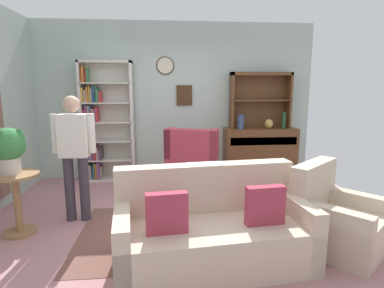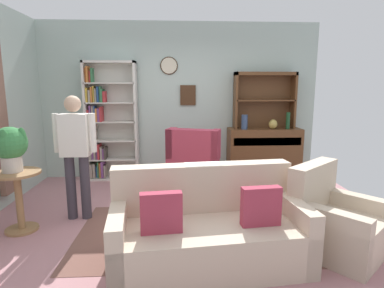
# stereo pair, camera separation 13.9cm
# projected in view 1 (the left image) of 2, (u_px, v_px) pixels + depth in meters

# --- Properties ---
(ground_plane) EXTENTS (5.40, 4.60, 0.02)m
(ground_plane) POSITION_uv_depth(u_px,v_px,m) (186.00, 222.00, 3.95)
(ground_plane) COLOR #B27A7F
(wall_back) EXTENTS (5.00, 0.09, 2.80)m
(wall_back) POSITION_uv_depth(u_px,v_px,m) (177.00, 101.00, 5.78)
(wall_back) COLOR #ADC1B7
(wall_back) RESTS_ON ground_plane
(area_rug) EXTENTS (2.86, 1.65, 0.01)m
(area_rug) POSITION_uv_depth(u_px,v_px,m) (204.00, 231.00, 3.67)
(area_rug) COLOR brown
(area_rug) RESTS_ON ground_plane
(bookshelf) EXTENTS (0.90, 0.30, 2.10)m
(bookshelf) POSITION_uv_depth(u_px,v_px,m) (103.00, 125.00, 5.55)
(bookshelf) COLOR silver
(bookshelf) RESTS_ON ground_plane
(sideboard) EXTENTS (1.30, 0.45, 0.92)m
(sideboard) POSITION_uv_depth(u_px,v_px,m) (260.00, 150.00, 5.81)
(sideboard) COLOR brown
(sideboard) RESTS_ON ground_plane
(sideboard_hutch) EXTENTS (1.10, 0.26, 1.00)m
(sideboard_hutch) POSITION_uv_depth(u_px,v_px,m) (260.00, 92.00, 5.73)
(sideboard_hutch) COLOR brown
(sideboard_hutch) RESTS_ON sideboard
(vase_tall) EXTENTS (0.11, 0.11, 0.26)m
(vase_tall) POSITION_uv_depth(u_px,v_px,m) (241.00, 122.00, 5.60)
(vase_tall) COLOR #33476B
(vase_tall) RESTS_ON sideboard
(vase_round) EXTENTS (0.15, 0.15, 0.17)m
(vase_round) POSITION_uv_depth(u_px,v_px,m) (269.00, 124.00, 5.67)
(vase_round) COLOR tan
(vase_round) RESTS_ON sideboard
(bottle_wine) EXTENTS (0.07, 0.07, 0.30)m
(bottle_wine) POSITION_uv_depth(u_px,v_px,m) (284.00, 120.00, 5.66)
(bottle_wine) COLOR #194223
(bottle_wine) RESTS_ON sideboard
(couch_floral) EXTENTS (1.88, 1.04, 0.90)m
(couch_floral) POSITION_uv_depth(u_px,v_px,m) (212.00, 231.00, 3.00)
(couch_floral) COLOR beige
(couch_floral) RESTS_ON ground_plane
(armchair_floral) EXTENTS (1.08, 1.08, 0.88)m
(armchair_floral) POSITION_uv_depth(u_px,v_px,m) (335.00, 222.00, 3.25)
(armchair_floral) COLOR beige
(armchair_floral) RESTS_ON ground_plane
(wingback_chair) EXTENTS (0.99, 1.00, 1.05)m
(wingback_chair) POSITION_uv_depth(u_px,v_px,m) (194.00, 170.00, 4.91)
(wingback_chair) COLOR #A33347
(wingback_chair) RESTS_ON ground_plane
(plant_stand) EXTENTS (0.52, 0.52, 0.71)m
(plant_stand) POSITION_uv_depth(u_px,v_px,m) (17.00, 197.00, 3.56)
(plant_stand) COLOR #997047
(plant_stand) RESTS_ON ground_plane
(potted_plant_large) EXTENTS (0.37, 0.37, 0.51)m
(potted_plant_large) POSITION_uv_depth(u_px,v_px,m) (8.00, 147.00, 3.46)
(potted_plant_large) COLOR beige
(potted_plant_large) RESTS_ON plant_stand
(person_reading) EXTENTS (0.52, 0.21, 1.56)m
(person_reading) POSITION_uv_depth(u_px,v_px,m) (74.00, 150.00, 3.84)
(person_reading) COLOR #38333D
(person_reading) RESTS_ON ground_plane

